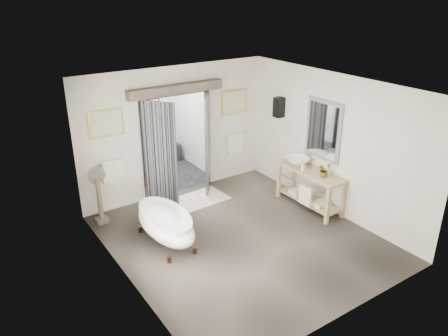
{
  "coord_description": "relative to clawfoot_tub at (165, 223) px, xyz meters",
  "views": [
    {
      "loc": [
        -4.24,
        -5.71,
        4.47
      ],
      "look_at": [
        0.0,
        0.6,
        1.25
      ],
      "focal_mm": 35.0,
      "sensor_mm": 36.0,
      "label": 1
    }
  ],
  "objects": [
    {
      "name": "ground_plane",
      "position": [
        1.24,
        -0.69,
        -0.41
      ],
      "size": [
        5.0,
        5.0,
        0.0
      ],
      "primitive_type": "plane",
      "color": "brown"
    },
    {
      "name": "room_shell",
      "position": [
        1.2,
        -0.82,
        1.45
      ],
      "size": [
        4.52,
        5.02,
        2.91
      ],
      "color": "silver",
      "rests_on": "ground_plane"
    },
    {
      "name": "shower_room",
      "position": [
        1.24,
        3.3,
        0.49
      ],
      "size": [
        2.22,
        2.01,
        2.51
      ],
      "color": "black",
      "rests_on": "ground_plane"
    },
    {
      "name": "back_wall_dressing",
      "position": [
        1.24,
        1.62,
        1.15
      ],
      "size": [
        3.82,
        0.73,
        2.52
      ],
      "color": "black",
      "rests_on": "ground_plane"
    },
    {
      "name": "clawfoot_tub",
      "position": [
        0.0,
        0.0,
        0.0
      ],
      "size": [
        0.77,
        1.72,
        0.84
      ],
      "color": "#392416",
      "rests_on": "ground_plane"
    },
    {
      "name": "vanity",
      "position": [
        3.19,
        -0.46,
        0.09
      ],
      "size": [
        0.57,
        1.6,
        0.85
      ],
      "color": "tan",
      "rests_on": "ground_plane"
    },
    {
      "name": "pedestal_mirror",
      "position": [
        -0.74,
        1.4,
        0.11
      ],
      "size": [
        0.36,
        0.23,
        1.21
      ],
      "color": "brown",
      "rests_on": "ground_plane"
    },
    {
      "name": "rug",
      "position": [
        1.43,
        1.16,
        -0.4
      ],
      "size": [
        1.24,
        0.86,
        0.01
      ],
      "primitive_type": "cube",
      "rotation": [
        0.0,
        0.0,
        0.05
      ],
      "color": "beige",
      "rests_on": "ground_plane"
    },
    {
      "name": "slippers",
      "position": [
        1.4,
        1.18,
        -0.37
      ],
      "size": [
        0.34,
        0.26,
        0.05
      ],
      "color": "white",
      "rests_on": "rug"
    },
    {
      "name": "basin",
      "position": [
        3.16,
        -0.08,
        0.53
      ],
      "size": [
        0.62,
        0.62,
        0.18
      ],
      "primitive_type": "imported",
      "rotation": [
        0.0,
        0.0,
        0.21
      ],
      "color": "white",
      "rests_on": "vanity"
    },
    {
      "name": "plant",
      "position": [
        3.2,
        -0.81,
        0.59
      ],
      "size": [
        0.29,
        0.26,
        0.29
      ],
      "primitive_type": "imported",
      "rotation": [
        0.0,
        0.0,
        0.11
      ],
      "color": "gray",
      "rests_on": "vanity"
    },
    {
      "name": "soap_bottle_a",
      "position": [
        3.08,
        -0.34,
        0.52
      ],
      "size": [
        0.08,
        0.08,
        0.17
      ],
      "primitive_type": "imported",
      "rotation": [
        0.0,
        0.0,
        0.05
      ],
      "color": "gray",
      "rests_on": "vanity"
    },
    {
      "name": "soap_bottle_b",
      "position": [
        3.22,
        0.22,
        0.53
      ],
      "size": [
        0.16,
        0.16,
        0.18
      ],
      "primitive_type": "imported",
      "rotation": [
        0.0,
        0.0,
        -0.19
      ],
      "color": "gray",
      "rests_on": "vanity"
    }
  ]
}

